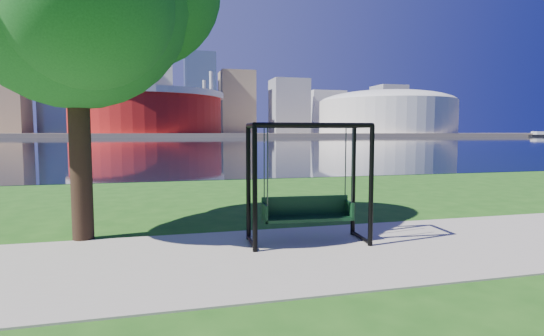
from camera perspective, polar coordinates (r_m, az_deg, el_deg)
name	(u,v)px	position (r m, az deg, el deg)	size (l,w,h in m)	color
ground	(281,248)	(8.28, 1.23, -10.73)	(900.00, 900.00, 0.00)	#1E5114
path	(289,255)	(7.82, 2.24, -11.56)	(120.00, 4.00, 0.03)	#9E937F
river	(172,142)	(109.73, -13.36, 3.47)	(900.00, 180.00, 0.02)	black
far_bank	(166,135)	(313.69, -14.11, 4.39)	(900.00, 228.00, 2.00)	#937F60
stadium	(147,111)	(243.11, -16.43, 7.39)	(83.00, 83.00, 32.00)	maroon
arena	(386,111)	(279.10, 15.12, 7.39)	(84.00, 84.00, 26.56)	beige
skyline	(159,87)	(328.81, -15.01, 10.47)	(392.00, 66.00, 96.50)	gray
swing	(308,186)	(8.43, 4.81, -2.42)	(2.41, 1.17, 2.40)	black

